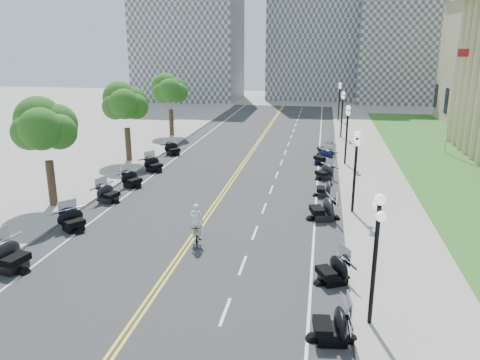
# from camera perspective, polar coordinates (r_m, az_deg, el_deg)

# --- Properties ---
(ground) EXTENTS (160.00, 160.00, 0.00)m
(ground) POSITION_cam_1_polar(r_m,az_deg,el_deg) (26.42, -5.09, -5.96)
(ground) COLOR gray
(road) EXTENTS (16.00, 90.00, 0.01)m
(road) POSITION_cam_1_polar(r_m,az_deg,el_deg) (35.63, -0.94, 0.03)
(road) COLOR #333335
(road) RESTS_ON ground
(centerline_yellow_a) EXTENTS (0.12, 90.00, 0.00)m
(centerline_yellow_a) POSITION_cam_1_polar(r_m,az_deg,el_deg) (35.65, -1.13, 0.06)
(centerline_yellow_a) COLOR yellow
(centerline_yellow_a) RESTS_ON road
(centerline_yellow_b) EXTENTS (0.12, 90.00, 0.00)m
(centerline_yellow_b) POSITION_cam_1_polar(r_m,az_deg,el_deg) (35.60, -0.75, 0.04)
(centerline_yellow_b) COLOR yellow
(centerline_yellow_b) RESTS_ON road
(edge_line_north) EXTENTS (0.12, 90.00, 0.00)m
(edge_line_north) POSITION_cam_1_polar(r_m,az_deg,el_deg) (35.02, 9.40, -0.47)
(edge_line_north) COLOR white
(edge_line_north) RESTS_ON road
(edge_line_south) EXTENTS (0.12, 90.00, 0.00)m
(edge_line_south) POSITION_cam_1_polar(r_m,az_deg,el_deg) (37.33, -10.63, 0.52)
(edge_line_south) COLOR white
(edge_line_south) RESTS_ON road
(lane_dash_4) EXTENTS (0.12, 2.00, 0.00)m
(lane_dash_4) POSITION_cam_1_polar(r_m,az_deg,el_deg) (18.78, -1.83, -15.74)
(lane_dash_4) COLOR white
(lane_dash_4) RESTS_ON road
(lane_dash_5) EXTENTS (0.12, 2.00, 0.00)m
(lane_dash_5) POSITION_cam_1_polar(r_m,az_deg,el_deg) (22.21, 0.32, -10.35)
(lane_dash_5) COLOR white
(lane_dash_5) RESTS_ON road
(lane_dash_6) EXTENTS (0.12, 2.00, 0.00)m
(lane_dash_6) POSITION_cam_1_polar(r_m,az_deg,el_deg) (25.81, 1.83, -6.42)
(lane_dash_6) COLOR white
(lane_dash_6) RESTS_ON road
(lane_dash_7) EXTENTS (0.12, 2.00, 0.00)m
(lane_dash_7) POSITION_cam_1_polar(r_m,az_deg,el_deg) (29.50, 2.96, -3.46)
(lane_dash_7) COLOR white
(lane_dash_7) RESTS_ON road
(lane_dash_8) EXTENTS (0.12, 2.00, 0.00)m
(lane_dash_8) POSITION_cam_1_polar(r_m,az_deg,el_deg) (33.27, 3.82, -1.17)
(lane_dash_8) COLOR white
(lane_dash_8) RESTS_ON road
(lane_dash_9) EXTENTS (0.12, 2.00, 0.00)m
(lane_dash_9) POSITION_cam_1_polar(r_m,az_deg,el_deg) (37.09, 4.51, 0.66)
(lane_dash_9) COLOR white
(lane_dash_9) RESTS_ON road
(lane_dash_10) EXTENTS (0.12, 2.00, 0.00)m
(lane_dash_10) POSITION_cam_1_polar(r_m,az_deg,el_deg) (40.94, 5.07, 2.14)
(lane_dash_10) COLOR white
(lane_dash_10) RESTS_ON road
(lane_dash_11) EXTENTS (0.12, 2.00, 0.00)m
(lane_dash_11) POSITION_cam_1_polar(r_m,az_deg,el_deg) (44.82, 5.53, 3.37)
(lane_dash_11) COLOR white
(lane_dash_11) RESTS_ON road
(lane_dash_12) EXTENTS (0.12, 2.00, 0.00)m
(lane_dash_12) POSITION_cam_1_polar(r_m,az_deg,el_deg) (48.72, 5.92, 4.40)
(lane_dash_12) COLOR white
(lane_dash_12) RESTS_ON road
(lane_dash_13) EXTENTS (0.12, 2.00, 0.00)m
(lane_dash_13) POSITION_cam_1_polar(r_m,az_deg,el_deg) (52.63, 6.25, 5.27)
(lane_dash_13) COLOR white
(lane_dash_13) RESTS_ON road
(lane_dash_14) EXTENTS (0.12, 2.00, 0.00)m
(lane_dash_14) POSITION_cam_1_polar(r_m,az_deg,el_deg) (56.56, 6.54, 6.03)
(lane_dash_14) COLOR white
(lane_dash_14) RESTS_ON road
(lane_dash_15) EXTENTS (0.12, 2.00, 0.00)m
(lane_dash_15) POSITION_cam_1_polar(r_m,az_deg,el_deg) (60.49, 6.79, 6.69)
(lane_dash_15) COLOR white
(lane_dash_15) RESTS_ON road
(lane_dash_16) EXTENTS (0.12, 2.00, 0.00)m
(lane_dash_16) POSITION_cam_1_polar(r_m,az_deg,el_deg) (64.43, 7.01, 7.27)
(lane_dash_16) COLOR white
(lane_dash_16) RESTS_ON road
(lane_dash_17) EXTENTS (0.12, 2.00, 0.00)m
(lane_dash_17) POSITION_cam_1_polar(r_m,az_deg,el_deg) (68.38, 7.21, 7.78)
(lane_dash_17) COLOR white
(lane_dash_17) RESTS_ON road
(lane_dash_18) EXTENTS (0.12, 2.00, 0.00)m
(lane_dash_18) POSITION_cam_1_polar(r_m,az_deg,el_deg) (72.34, 7.38, 8.23)
(lane_dash_18) COLOR white
(lane_dash_18) RESTS_ON road
(lane_dash_19) EXTENTS (0.12, 2.00, 0.00)m
(lane_dash_19) POSITION_cam_1_polar(r_m,az_deg,el_deg) (76.30, 7.54, 8.64)
(lane_dash_19) COLOR white
(lane_dash_19) RESTS_ON road
(sidewalk_north) EXTENTS (5.00, 90.00, 0.15)m
(sidewalk_north) POSITION_cam_1_polar(r_m,az_deg,el_deg) (35.22, 16.08, -0.69)
(sidewalk_north) COLOR #9E9991
(sidewalk_north) RESTS_ON ground
(sidewalk_south) EXTENTS (5.00, 90.00, 0.15)m
(sidewalk_south) POSITION_cam_1_polar(r_m,az_deg,el_deg) (38.93, -16.30, 0.89)
(sidewalk_south) COLOR #9E9991
(sidewalk_south) RESTS_ON ground
(lawn) EXTENTS (9.00, 60.00, 0.10)m
(lawn) POSITION_cam_1_polar(r_m,az_deg,el_deg) (44.12, 24.15, 1.84)
(lawn) COLOR #356023
(lawn) RESTS_ON ground
(distant_block_a) EXTENTS (18.00, 14.00, 26.00)m
(distant_block_a) POSITION_cam_1_polar(r_m,az_deg,el_deg) (89.08, -6.26, 18.13)
(distant_block_a) COLOR gray
(distant_block_a) RESTS_ON ground
(distant_block_b) EXTENTS (16.00, 12.00, 30.00)m
(distant_block_b) POSITION_cam_1_polar(r_m,az_deg,el_deg) (91.75, 8.95, 19.23)
(distant_block_b) COLOR gray
(distant_block_b) RESTS_ON ground
(distant_block_c) EXTENTS (20.00, 14.00, 22.00)m
(distant_block_c) POSITION_cam_1_polar(r_m,az_deg,el_deg) (89.92, 20.78, 15.93)
(distant_block_c) COLOR gray
(distant_block_c) RESTS_ON ground
(street_lamp_1) EXTENTS (0.50, 1.20, 4.90)m
(street_lamp_1) POSITION_cam_1_polar(r_m,az_deg,el_deg) (17.35, 16.09, -9.53)
(street_lamp_1) COLOR black
(street_lamp_1) RESTS_ON sidewalk_north
(street_lamp_2) EXTENTS (0.50, 1.20, 4.90)m
(street_lamp_2) POSITION_cam_1_polar(r_m,az_deg,el_deg) (28.61, 13.82, 0.88)
(street_lamp_2) COLOR black
(street_lamp_2) RESTS_ON sidewalk_north
(street_lamp_3) EXTENTS (0.50, 1.20, 4.90)m
(street_lamp_3) POSITION_cam_1_polar(r_m,az_deg,el_deg) (40.30, 12.86, 5.34)
(street_lamp_3) COLOR black
(street_lamp_3) RESTS_ON sidewalk_north
(street_lamp_4) EXTENTS (0.50, 1.20, 4.90)m
(street_lamp_4) POSITION_cam_1_polar(r_m,az_deg,el_deg) (52.14, 12.33, 7.78)
(street_lamp_4) COLOR black
(street_lamp_4) RESTS_ON sidewalk_north
(street_lamp_5) EXTENTS (0.50, 1.20, 4.90)m
(street_lamp_5) POSITION_cam_1_polar(r_m,az_deg,el_deg) (64.03, 11.99, 9.32)
(street_lamp_5) COLOR black
(street_lamp_5) RESTS_ON sidewalk_north
(flagpole) EXTENTS (1.10, 0.20, 10.00)m
(flagpole) POSITION_cam_1_polar(r_m,az_deg,el_deg) (47.25, 24.33, 8.82)
(flagpole) COLOR silver
(flagpole) RESTS_ON ground
(tree_2) EXTENTS (4.80, 4.80, 9.20)m
(tree_2) POSITION_cam_1_polar(r_m,az_deg,el_deg) (30.90, -22.61, 5.31)
(tree_2) COLOR #235619
(tree_2) RESTS_ON sidewalk_south
(tree_3) EXTENTS (4.80, 4.80, 9.20)m
(tree_3) POSITION_cam_1_polar(r_m,az_deg,el_deg) (41.38, -13.76, 8.57)
(tree_3) COLOR #235619
(tree_3) RESTS_ON sidewalk_south
(tree_4) EXTENTS (4.80, 4.80, 9.20)m
(tree_4) POSITION_cam_1_polar(r_m,az_deg,el_deg) (52.52, -8.50, 10.40)
(tree_4) COLOR #235619
(tree_4) RESTS_ON sidewalk_south
(motorcycle_n_3) EXTENTS (2.18, 2.18, 1.38)m
(motorcycle_n_3) POSITION_cam_1_polar(r_m,az_deg,el_deg) (17.18, 11.13, -16.75)
(motorcycle_n_3) COLOR black
(motorcycle_n_3) RESTS_ON road
(motorcycle_n_4) EXTENTS (2.54, 2.54, 1.32)m
(motorcycle_n_4) POSITION_cam_1_polar(r_m,az_deg,el_deg) (20.86, 11.23, -10.55)
(motorcycle_n_4) COLOR black
(motorcycle_n_4) RESTS_ON road
(motorcycle_n_6) EXTENTS (2.67, 2.67, 1.52)m
(motorcycle_n_6) POSITION_cam_1_polar(r_m,az_deg,el_deg) (27.84, 10.06, -3.30)
(motorcycle_n_6) COLOR black
(motorcycle_n_6) RESTS_ON road
(motorcycle_n_7) EXTENTS (1.83, 1.83, 1.26)m
(motorcycle_n_7) POSITION_cam_1_polar(r_m,az_deg,el_deg) (32.06, 10.31, -0.92)
(motorcycle_n_7) COLOR black
(motorcycle_n_7) RESTS_ON road
(motorcycle_n_8) EXTENTS (2.54, 2.54, 1.26)m
(motorcycle_n_8) POSITION_cam_1_polar(r_m,az_deg,el_deg) (36.21, 10.27, 1.07)
(motorcycle_n_8) COLOR black
(motorcycle_n_8) RESTS_ON road
(motorcycle_n_9) EXTENTS (2.89, 2.89, 1.43)m
(motorcycle_n_9) POSITION_cam_1_polar(r_m,az_deg,el_deg) (40.74, 10.13, 2.89)
(motorcycle_n_9) COLOR black
(motorcycle_n_9) RESTS_ON road
(motorcycle_n_10) EXTENTS (2.60, 2.60, 1.37)m
(motorcycle_n_10) POSITION_cam_1_polar(r_m,az_deg,el_deg) (44.25, 10.40, 3.90)
(motorcycle_n_10) COLOR black
(motorcycle_n_10) RESTS_ON road
(motorcycle_s_4) EXTENTS (2.63, 2.63, 1.55)m
(motorcycle_s_4) POSITION_cam_1_polar(r_m,az_deg,el_deg) (23.85, -26.27, -8.18)
(motorcycle_s_4) COLOR black
(motorcycle_s_4) RESTS_ON road
(motorcycle_s_5) EXTENTS (2.63, 2.63, 1.31)m
(motorcycle_s_5) POSITION_cam_1_polar(r_m,az_deg,el_deg) (27.51, -19.74, -4.51)
(motorcycle_s_5) COLOR black
(motorcycle_s_5) RESTS_ON road
(motorcycle_s_6) EXTENTS (2.32, 2.32, 1.31)m
(motorcycle_s_6) POSITION_cam_1_polar(r_m,az_deg,el_deg) (31.66, -15.77, -1.47)
(motorcycle_s_6) COLOR black
(motorcycle_s_6) RESTS_ON road
(motorcycle_s_7) EXTENTS (2.49, 2.49, 1.29)m
(motorcycle_s_7) POSITION_cam_1_polar(r_m,az_deg,el_deg) (34.57, -13.04, 0.20)
(motorcycle_s_7) COLOR black
(motorcycle_s_7) RESTS_ON road
(motorcycle_s_8) EXTENTS (2.58, 2.58, 1.30)m
(motorcycle_s_8) POSITION_cam_1_polar(r_m,az_deg,el_deg) (38.44, -10.48, 1.97)
(motorcycle_s_8) COLOR black
(motorcycle_s_8) RESTS_ON road
(motorcycle_s_9) EXTENTS (2.58, 2.58, 1.28)m
(motorcycle_s_9) POSITION_cam_1_polar(r_m,az_deg,el_deg) (43.98, -8.19, 3.86)
(motorcycle_s_9) COLOR black
(motorcycle_s_9) RESTS_ON road
(bicycle) EXTENTS (0.96, 1.92, 1.11)m
(bicycle) POSITION_cam_1_polar(r_m,az_deg,el_deg) (24.32, -5.30, -6.56)
(bicycle) COLOR #A51414
(bicycle) RESTS_ON road
(cyclist_rider) EXTENTS (0.67, 0.44, 1.85)m
(cyclist_rider) POSITION_cam_1_polar(r_m,az_deg,el_deg) (23.78, -5.39, -3.27)
(cyclist_rider) COLOR white
(cyclist_rider) RESTS_ON bicycle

